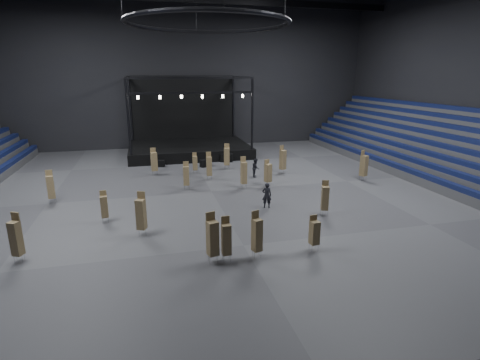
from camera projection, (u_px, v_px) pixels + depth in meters
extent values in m
plane|color=#464649|center=(211.00, 191.00, 31.02)|extent=(50.00, 50.00, 0.00)
cube|color=black|center=(182.00, 77.00, 48.15)|extent=(50.00, 0.20, 18.00)
cube|color=black|center=(355.00, 90.00, 8.97)|extent=(50.00, 0.20, 18.00)
cube|color=black|center=(477.00, 78.00, 34.46)|extent=(0.20, 42.00, 18.00)
cube|color=#444447|center=(431.00, 171.00, 35.96)|extent=(7.20, 40.00, 0.75)
cube|color=#0B0F33|center=(402.00, 167.00, 35.03)|extent=(0.59, 40.00, 0.40)
cube|color=#444447|center=(435.00, 167.00, 35.97)|extent=(6.30, 40.00, 1.50)
cube|color=#0B0F33|center=(411.00, 159.00, 35.04)|extent=(0.59, 40.00, 0.40)
cube|color=#444447|center=(440.00, 163.00, 35.97)|extent=(5.40, 40.00, 2.25)
cube|color=#0B0F33|center=(420.00, 151.00, 35.05)|extent=(0.59, 40.00, 0.40)
cube|color=#444447|center=(444.00, 159.00, 35.98)|extent=(4.50, 40.00, 3.00)
cube|color=#0B0F33|center=(430.00, 142.00, 35.06)|extent=(0.59, 40.00, 0.40)
cube|color=#444447|center=(449.00, 155.00, 35.98)|extent=(3.60, 40.00, 3.75)
cube|color=#0B0F33|center=(439.00, 134.00, 35.06)|extent=(0.59, 40.00, 0.40)
cube|color=#444447|center=(453.00, 151.00, 35.98)|extent=(2.70, 40.00, 4.50)
cube|color=#0B0F33|center=(448.00, 126.00, 35.07)|extent=(0.59, 40.00, 0.40)
cube|color=#444447|center=(458.00, 147.00, 35.99)|extent=(1.80, 40.00, 5.25)
cube|color=#0B0F33|center=(457.00, 118.00, 35.08)|extent=(0.59, 40.00, 0.40)
cube|color=#444447|center=(462.00, 143.00, 35.99)|extent=(0.90, 40.00, 6.00)
cube|color=#0B0F33|center=(467.00, 109.00, 35.09)|extent=(0.59, 40.00, 0.40)
cube|color=black|center=(189.00, 149.00, 45.31)|extent=(14.00, 10.00, 1.20)
cube|color=black|center=(183.00, 108.00, 48.53)|extent=(13.30, 0.30, 8.00)
cylinder|color=black|center=(128.00, 118.00, 38.23)|extent=(0.24, 0.24, 7.80)
cylinder|color=black|center=(131.00, 110.00, 46.81)|extent=(0.24, 0.24, 7.80)
cylinder|color=black|center=(252.00, 114.00, 41.35)|extent=(0.24, 0.24, 7.80)
cylinder|color=black|center=(233.00, 107.00, 49.93)|extent=(0.24, 0.24, 7.80)
cube|color=black|center=(191.00, 78.00, 38.73)|extent=(13.40, 0.25, 0.25)
cube|color=black|center=(182.00, 77.00, 47.31)|extent=(13.40, 0.25, 0.25)
cube|color=black|center=(192.00, 93.00, 39.14)|extent=(13.40, 0.20, 0.20)
cylinder|color=white|center=(138.00, 97.00, 37.95)|extent=(0.24, 0.24, 0.35)
cylinder|color=white|center=(160.00, 97.00, 38.47)|extent=(0.24, 0.24, 0.35)
cylinder|color=white|center=(181.00, 97.00, 38.99)|extent=(0.24, 0.24, 0.35)
cylinder|color=white|center=(202.00, 96.00, 39.50)|extent=(0.24, 0.24, 0.35)
cylinder|color=white|center=(223.00, 96.00, 40.02)|extent=(0.24, 0.24, 0.35)
cylinder|color=white|center=(243.00, 96.00, 40.54)|extent=(0.24, 0.24, 0.35)
torus|color=black|center=(208.00, 23.00, 27.47)|extent=(12.30, 12.30, 0.30)
cylinder|color=black|center=(196.00, 1.00, 32.38)|extent=(0.04, 0.04, 5.00)
cube|color=black|center=(160.00, 164.00, 39.22)|extent=(1.12, 0.76, 0.68)
cube|color=black|center=(206.00, 163.00, 39.23)|extent=(1.27, 0.98, 0.76)
cube|color=black|center=(227.00, 158.00, 41.45)|extent=(1.47, 0.99, 0.90)
cylinder|color=silver|center=(208.00, 178.00, 34.28)|extent=(0.03, 0.03, 0.39)
cylinder|color=silver|center=(207.00, 177.00, 34.62)|extent=(0.03, 0.03, 0.39)
cylinder|color=silver|center=(212.00, 178.00, 34.37)|extent=(0.03, 0.03, 0.39)
cylinder|color=silver|center=(211.00, 177.00, 34.71)|extent=(0.03, 0.03, 0.39)
cube|color=#927950|center=(209.00, 166.00, 34.20)|extent=(0.47, 0.47, 1.75)
cube|color=#927950|center=(209.00, 157.00, 34.16)|extent=(0.44, 0.07, 0.96)
cylinder|color=silver|center=(254.00, 256.00, 19.64)|extent=(0.03, 0.03, 0.38)
cylinder|color=silver|center=(253.00, 253.00, 19.97)|extent=(0.03, 0.03, 0.38)
cylinder|color=silver|center=(261.00, 255.00, 19.73)|extent=(0.03, 0.03, 0.38)
cylinder|color=silver|center=(259.00, 252.00, 20.06)|extent=(0.03, 0.03, 0.38)
cube|color=#927950|center=(257.00, 235.00, 19.56)|extent=(0.57, 0.57, 1.76)
cube|color=#927950|center=(255.00, 219.00, 19.49)|extent=(0.43, 0.18, 0.97)
cylinder|color=silver|center=(323.00, 213.00, 25.58)|extent=(0.03, 0.03, 0.39)
cylinder|color=silver|center=(320.00, 212.00, 25.92)|extent=(0.03, 0.03, 0.39)
cylinder|color=silver|center=(328.00, 213.00, 25.67)|extent=(0.03, 0.03, 0.39)
cylinder|color=silver|center=(325.00, 211.00, 26.01)|extent=(0.03, 0.03, 0.39)
cube|color=#927950|center=(325.00, 198.00, 25.52)|extent=(0.59, 0.59, 1.65)
cube|color=#927950|center=(325.00, 187.00, 25.49)|extent=(0.44, 0.19, 0.91)
cylinder|color=silver|center=(362.00, 179.00, 33.90)|extent=(0.03, 0.03, 0.45)
cylinder|color=silver|center=(359.00, 178.00, 34.30)|extent=(0.03, 0.03, 0.45)
cylinder|color=silver|center=(366.00, 179.00, 34.00)|extent=(0.03, 0.03, 0.45)
cylinder|color=silver|center=(364.00, 177.00, 34.40)|extent=(0.03, 0.03, 0.45)
cube|color=#927950|center=(364.00, 166.00, 33.83)|extent=(0.72, 0.72, 1.87)
cube|color=#927950|center=(363.00, 156.00, 33.76)|extent=(0.50, 0.28, 1.03)
cylinder|color=silver|center=(225.00, 168.00, 38.04)|extent=(0.03, 0.03, 0.44)
cylinder|color=silver|center=(224.00, 167.00, 38.43)|extent=(0.03, 0.03, 0.44)
cylinder|color=silver|center=(229.00, 167.00, 38.13)|extent=(0.03, 0.03, 0.44)
cylinder|color=silver|center=(228.00, 166.00, 38.53)|extent=(0.03, 0.03, 0.44)
cube|color=#927950|center=(227.00, 156.00, 37.98)|extent=(0.66, 0.66, 1.74)
cube|color=#927950|center=(227.00, 148.00, 37.97)|extent=(0.50, 0.21, 0.96)
cylinder|color=silver|center=(242.00, 186.00, 31.69)|extent=(0.03, 0.03, 0.40)
cylinder|color=silver|center=(241.00, 185.00, 32.05)|extent=(0.03, 0.03, 0.40)
cylinder|color=silver|center=(246.00, 186.00, 31.78)|extent=(0.03, 0.03, 0.40)
cylinder|color=silver|center=(245.00, 185.00, 32.14)|extent=(0.03, 0.03, 0.40)
cube|color=#927950|center=(244.00, 173.00, 31.61)|extent=(0.49, 0.49, 1.87)
cube|color=#927950|center=(243.00, 162.00, 31.55)|extent=(0.46, 0.07, 1.03)
cylinder|color=silver|center=(312.00, 249.00, 20.41)|extent=(0.03, 0.03, 0.38)
cylinder|color=silver|center=(309.00, 246.00, 20.75)|extent=(0.03, 0.03, 0.38)
cylinder|color=silver|center=(318.00, 248.00, 20.50)|extent=(0.03, 0.03, 0.38)
cylinder|color=silver|center=(315.00, 245.00, 20.84)|extent=(0.03, 0.03, 0.38)
cube|color=#927950|center=(314.00, 233.00, 20.39)|extent=(0.51, 0.51, 1.32)
cube|color=#927950|center=(313.00, 221.00, 20.40)|extent=(0.44, 0.11, 0.72)
cylinder|color=silver|center=(153.00, 173.00, 35.76)|extent=(0.03, 0.03, 0.45)
cylinder|color=silver|center=(153.00, 172.00, 36.15)|extent=(0.03, 0.03, 0.45)
cylinder|color=silver|center=(157.00, 173.00, 35.86)|extent=(0.03, 0.03, 0.45)
cylinder|color=silver|center=(157.00, 172.00, 36.25)|extent=(0.03, 0.03, 0.45)
cube|color=#927950|center=(154.00, 162.00, 35.71)|extent=(0.64, 0.64, 1.75)
cube|color=#927950|center=(153.00, 153.00, 35.67)|extent=(0.52, 0.17, 0.96)
cylinder|color=silver|center=(49.00, 202.00, 27.90)|extent=(0.03, 0.03, 0.42)
cylinder|color=silver|center=(50.00, 200.00, 28.27)|extent=(0.03, 0.03, 0.42)
cylinder|color=silver|center=(55.00, 201.00, 27.99)|extent=(0.03, 0.03, 0.42)
cylinder|color=silver|center=(56.00, 200.00, 28.36)|extent=(0.03, 0.03, 0.42)
cube|color=#927950|center=(51.00, 187.00, 27.84)|extent=(0.58, 0.58, 1.71)
cube|color=#927950|center=(49.00, 176.00, 27.80)|extent=(0.48, 0.15, 0.94)
cylinder|color=silver|center=(139.00, 234.00, 22.32)|extent=(0.03, 0.03, 0.42)
cylinder|color=silver|center=(139.00, 231.00, 22.69)|extent=(0.03, 0.03, 0.42)
cylinder|color=silver|center=(146.00, 233.00, 22.41)|extent=(0.03, 0.03, 0.42)
cylinder|color=silver|center=(146.00, 230.00, 22.78)|extent=(0.03, 0.03, 0.42)
cube|color=#927950|center=(141.00, 214.00, 22.24)|extent=(0.65, 0.65, 1.84)
cube|color=#927950|center=(141.00, 199.00, 22.20)|extent=(0.46, 0.24, 1.01)
cylinder|color=silver|center=(103.00, 221.00, 24.30)|extent=(0.03, 0.03, 0.37)
cylinder|color=silver|center=(103.00, 219.00, 24.62)|extent=(0.03, 0.03, 0.37)
cylinder|color=silver|center=(108.00, 220.00, 24.38)|extent=(0.03, 0.03, 0.37)
cylinder|color=silver|center=(109.00, 218.00, 24.71)|extent=(0.03, 0.03, 0.37)
cube|color=#927950|center=(104.00, 207.00, 24.26)|extent=(0.48, 0.48, 1.43)
cube|color=#927950|center=(103.00, 196.00, 24.24)|extent=(0.43, 0.09, 0.79)
cylinder|color=silver|center=(266.00, 185.00, 32.15)|extent=(0.03, 0.03, 0.42)
cylinder|color=silver|center=(265.00, 183.00, 32.52)|extent=(0.03, 0.03, 0.42)
cylinder|color=silver|center=(271.00, 184.00, 32.25)|extent=(0.03, 0.03, 0.42)
cylinder|color=silver|center=(269.00, 183.00, 32.62)|extent=(0.03, 0.03, 0.42)
cube|color=#927950|center=(268.00, 173.00, 32.11)|extent=(0.64, 0.64, 1.56)
cube|color=#927950|center=(267.00, 164.00, 32.08)|extent=(0.48, 0.22, 0.86)
cylinder|color=silver|center=(281.00, 172.00, 36.41)|extent=(0.03, 0.03, 0.41)
cylinder|color=silver|center=(280.00, 171.00, 36.78)|extent=(0.03, 0.03, 0.41)
cylinder|color=silver|center=(285.00, 172.00, 36.50)|extent=(0.03, 0.03, 0.41)
cylinder|color=silver|center=(284.00, 171.00, 36.87)|extent=(0.03, 0.03, 0.41)
cube|color=#927950|center=(283.00, 160.00, 36.32)|extent=(0.65, 0.65, 1.88)
cube|color=#927950|center=(282.00, 150.00, 36.24)|extent=(0.46, 0.24, 1.04)
cylinder|color=silver|center=(185.00, 188.00, 31.27)|extent=(0.03, 0.03, 0.40)
cylinder|color=silver|center=(184.00, 187.00, 31.62)|extent=(0.03, 0.03, 0.40)
cylinder|color=silver|center=(189.00, 188.00, 31.36)|extent=(0.03, 0.03, 0.40)
cylinder|color=silver|center=(189.00, 186.00, 31.71)|extent=(0.03, 0.03, 0.40)
cube|color=#927950|center=(186.00, 176.00, 31.22)|extent=(0.54, 0.54, 1.60)
cube|color=#927950|center=(186.00, 166.00, 31.20)|extent=(0.46, 0.12, 0.88)
cylinder|color=silver|center=(210.00, 261.00, 19.05)|extent=(0.03, 0.03, 0.43)
cylinder|color=silver|center=(208.00, 257.00, 19.43)|extent=(0.03, 0.03, 0.43)
cylinder|color=silver|center=(218.00, 260.00, 19.14)|extent=(0.03, 0.03, 0.43)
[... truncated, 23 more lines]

